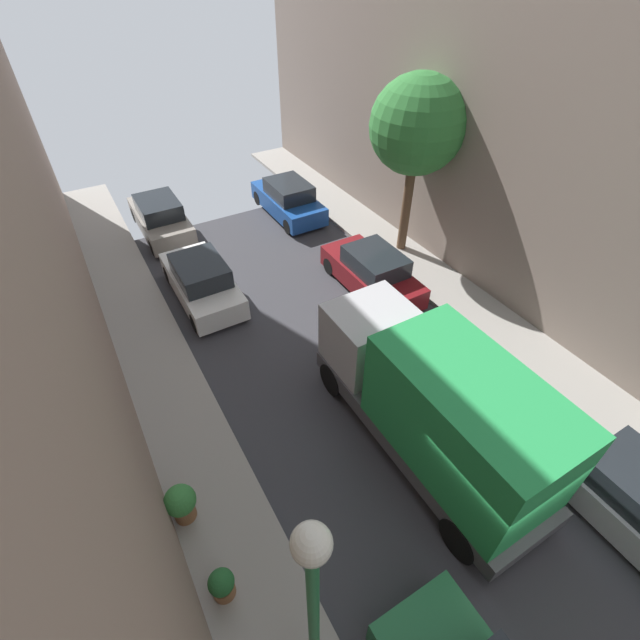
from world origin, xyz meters
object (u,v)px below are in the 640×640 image
parked_car_right_3 (288,200)px  lamp_post (313,600)px  parked_car_right_2 (372,272)px  potted_plant_2 (181,503)px  delivery_truck (436,404)px  parked_car_right_1 (630,495)px  parked_car_left_3 (161,218)px  parked_car_left_2 (202,281)px  potted_plant_3 (222,585)px  street_tree_1 (417,126)px

parked_car_right_3 → lamp_post: bearing=-115.7°
parked_car_right_2 → potted_plant_2: (-8.40, -4.88, -0.00)m
delivery_truck → lamp_post: 5.60m
potted_plant_2 → parked_car_right_1: bearing=-29.2°
parked_car_right_1 → parked_car_left_3: bearing=107.3°
parked_car_right_3 → parked_car_left_2: bearing=-143.5°
potted_plant_3 → lamp_post: (0.92, -1.94, 3.17)m
parked_car_right_1 → potted_plant_2: bearing=150.8°
parked_car_left_2 → parked_car_left_3: (0.00, 5.22, 0.00)m
parked_car_right_2 → parked_car_right_3: 6.51m
parked_car_right_1 → potted_plant_3: (-8.22, 2.83, -0.16)m
parked_car_right_2 → lamp_post: lamp_post is taller
parked_car_left_3 → delivery_truck: 14.19m
parked_car_right_2 → parked_car_left_2: bearing=155.0°
parked_car_right_3 → delivery_truck: (-2.70, -12.66, 1.07)m
street_tree_1 → potted_plant_3: (-10.75, -8.26, -4.32)m
parked_car_left_2 → street_tree_1: 9.00m
parked_car_left_2 → parked_car_right_2: 5.96m
potted_plant_2 → lamp_post: 4.97m
parked_car_right_2 → lamp_post: size_ratio=0.77×
delivery_truck → parked_car_right_2: bearing=66.3°
street_tree_1 → potted_plant_2: size_ratio=6.31×
street_tree_1 → potted_plant_2: 13.33m
parked_car_right_2 → delivery_truck: delivery_truck is taller
parked_car_right_3 → street_tree_1: 6.97m
lamp_post → potted_plant_3: bearing=115.4°
parked_car_right_1 → delivery_truck: size_ratio=0.64×
parked_car_left_3 → street_tree_1: (7.92, -6.22, 4.15)m
potted_plant_2 → potted_plant_3: 1.88m
potted_plant_3 → lamp_post: 3.83m
parked_car_right_2 → lamp_post: 11.74m
delivery_truck → lamp_post: bearing=-151.2°
parked_car_right_1 → potted_plant_3: 8.69m
parked_car_left_2 → parked_car_right_1: size_ratio=1.00×
parked_car_left_3 → street_tree_1: size_ratio=0.66×
parked_car_left_3 → lamp_post: lamp_post is taller
parked_car_right_1 → parked_car_right_3: (0.00, 16.08, 0.00)m
street_tree_1 → lamp_post: size_ratio=1.18×
parked_car_left_2 → street_tree_1: (7.92, -1.00, 4.15)m
potted_plant_3 → delivery_truck: bearing=6.1°
parked_car_left_2 → parked_car_right_1: same height
parked_car_left_3 → parked_car_right_1: bearing=-72.7°
parked_car_left_2 → street_tree_1: bearing=-7.2°
parked_car_right_2 → potted_plant_3: (-8.22, -6.75, -0.16)m
parked_car_left_2 → street_tree_1: street_tree_1 is taller
parked_car_left_2 → potted_plant_3: size_ratio=5.42×
parked_car_right_2 → potted_plant_3: 10.64m
delivery_truck → potted_plant_2: delivery_truck is taller
street_tree_1 → delivery_truck: bearing=-124.3°
parked_car_right_1 → street_tree_1: size_ratio=0.66×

